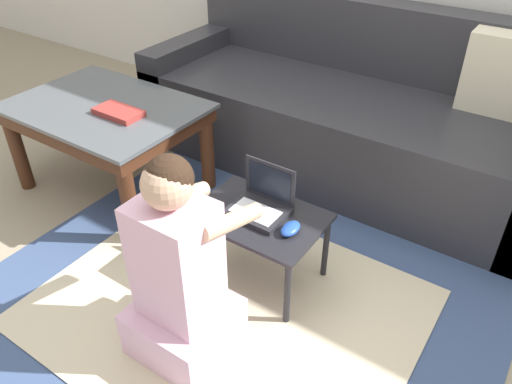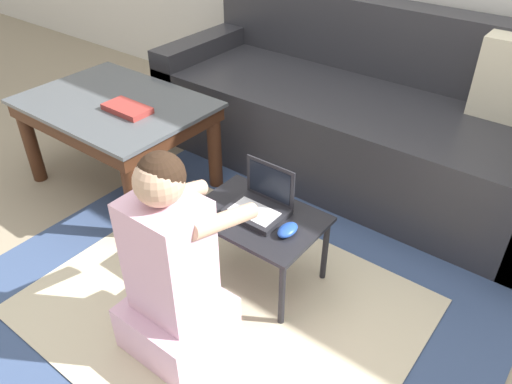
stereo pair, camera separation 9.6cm
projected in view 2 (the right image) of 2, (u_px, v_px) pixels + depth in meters
ground_plane at (230, 274)px, 2.09m from camera, size 16.00×16.00×0.00m
area_rug at (224, 306)px, 1.94m from camera, size 1.93×1.57×0.01m
couch at (359, 118)px, 2.62m from camera, size 2.14×0.82×0.82m
coffee_table at (116, 115)px, 2.43m from camera, size 0.89×0.64×0.46m
laptop_desk at (258, 223)px, 1.92m from camera, size 0.49×0.35×0.32m
laptop at (260, 204)px, 1.90m from camera, size 0.22×0.17×0.19m
computer_mouse at (288, 230)px, 1.80m from camera, size 0.06×0.10×0.03m
person_seated at (173, 274)px, 1.62m from camera, size 0.32×0.45×0.78m
book_on_table at (127, 109)px, 2.29m from camera, size 0.23×0.12×0.03m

